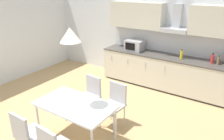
% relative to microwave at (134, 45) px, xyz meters
% --- Properties ---
extents(ground_plane, '(8.86, 8.87, 0.02)m').
position_rel_microwave_xyz_m(ground_plane, '(0.05, -2.63, -1.05)').
color(ground_plane, tan).
extents(wall_back, '(7.09, 0.10, 2.72)m').
position_rel_microwave_xyz_m(wall_back, '(0.05, 0.38, 0.32)').
color(wall_back, silver).
rests_on(wall_back, ground_plane).
extents(kitchen_counter, '(3.69, 0.68, 0.90)m').
position_rel_microwave_xyz_m(kitchen_counter, '(1.04, 0.00, -0.59)').
color(kitchen_counter, '#333333').
rests_on(kitchen_counter, ground_plane).
extents(backsplash_tile, '(3.67, 0.02, 0.55)m').
position_rel_microwave_xyz_m(backsplash_tile, '(1.04, 0.32, 0.14)').
color(backsplash_tile, silver).
rests_on(backsplash_tile, kitchen_counter).
extents(upper_wall_cabinets, '(3.67, 0.40, 0.68)m').
position_rel_microwave_xyz_m(upper_wall_cabinets, '(1.04, 0.16, 0.79)').
color(upper_wall_cabinets, beige).
extents(microwave, '(0.48, 0.35, 0.28)m').
position_rel_microwave_xyz_m(microwave, '(0.00, 0.00, 0.00)').
color(microwave, '#ADADB2').
rests_on(microwave, kitchen_counter).
extents(bottle_yellow, '(0.07, 0.07, 0.25)m').
position_rel_microwave_xyz_m(bottle_yellow, '(1.33, -0.04, -0.03)').
color(bottle_yellow, yellow).
rests_on(bottle_yellow, kitchen_counter).
extents(bottle_red, '(0.08, 0.08, 0.25)m').
position_rel_microwave_xyz_m(bottle_red, '(2.02, 0.04, -0.03)').
color(bottle_red, red).
rests_on(bottle_red, kitchen_counter).
extents(bottle_brown, '(0.07, 0.07, 0.21)m').
position_rel_microwave_xyz_m(bottle_brown, '(2.15, 0.03, -0.05)').
color(bottle_brown, brown).
rests_on(bottle_brown, kitchen_counter).
extents(dining_table, '(1.33, 0.77, 0.74)m').
position_rel_microwave_xyz_m(dining_table, '(0.43, -2.91, -0.35)').
color(dining_table, white).
rests_on(dining_table, ground_plane).
extents(chair_far_right, '(0.43, 0.43, 0.87)m').
position_rel_microwave_xyz_m(chair_far_right, '(0.73, -2.15, -0.50)').
color(chair_far_right, '#B2B2B7').
rests_on(chair_far_right, ground_plane).
extents(chair_near_left, '(0.41, 0.41, 0.87)m').
position_rel_microwave_xyz_m(chair_near_left, '(0.13, -3.68, -0.50)').
color(chair_near_left, '#B2B2B7').
rests_on(chair_near_left, ground_plane).
extents(chair_far_left, '(0.44, 0.44, 0.87)m').
position_rel_microwave_xyz_m(chair_far_left, '(0.14, -2.15, -0.50)').
color(chair_far_left, '#B2B2B7').
rests_on(chair_far_left, ground_plane).
extents(pendant_lamp, '(0.32, 0.32, 0.22)m').
position_rel_microwave_xyz_m(pendant_lamp, '(0.43, -2.91, 0.87)').
color(pendant_lamp, silver).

